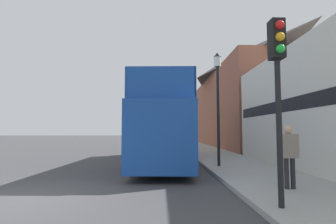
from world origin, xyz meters
The scene contains 9 objects.
ground_plane centered at (0.00, 21.00, 0.00)m, with size 144.00×144.00×0.00m, color #3D3D3F.
sidewalk centered at (7.33, 18.00, 0.07)m, with size 3.35×108.00×0.14m.
brick_terrace_rear centered at (12.01, 22.27, 5.18)m, with size 6.00×22.76×10.36m.
tour_bus centered at (3.89, 7.48, 1.78)m, with size 2.99×11.47×3.92m.
parked_car_ahead_of_bus centered at (4.48, 16.93, 0.70)m, with size 1.96×4.37×1.52m.
pedestrian_nearest centered at (7.15, 0.44, 1.18)m, with size 0.45×0.25×1.72m.
traffic_signal centered at (6.11, -1.29, 3.03)m, with size 0.28×0.42×3.95m.
lamp_post_nearest centered at (6.27, 5.13, 3.69)m, with size 0.35×0.35×5.20m.
lamp_post_second centered at (6.04, 14.65, 3.44)m, with size 0.35×0.35×4.79m.
Camera 1 is at (3.61, -6.68, 1.71)m, focal length 28.00 mm.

